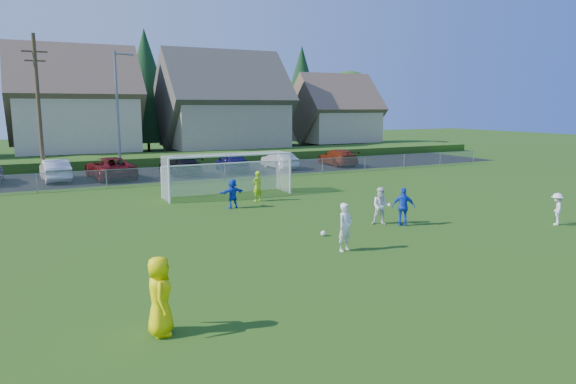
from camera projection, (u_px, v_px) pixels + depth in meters
name	position (u px, v px, depth m)	size (l,w,h in m)	color
ground	(402.00, 273.00, 16.13)	(160.00, 160.00, 0.00)	#193D0C
asphalt_lot	(177.00, 173.00, 40.38)	(60.00, 60.00, 0.00)	black
grass_embankment	(156.00, 159.00, 46.93)	(70.00, 6.00, 0.80)	#1E420F
soccer_ball	(323.00, 233.00, 20.76)	(0.22, 0.22, 0.22)	white
referee	(160.00, 296.00, 11.69)	(0.91, 0.59, 1.86)	#FFEE05
player_white_a	(345.00, 227.00, 18.52)	(0.64, 0.42, 1.76)	white
player_white_b	(381.00, 206.00, 22.65)	(0.81, 0.63, 1.67)	white
player_white_c	(557.00, 209.00, 22.61)	(0.92, 0.53, 1.43)	white
player_blue_a	(403.00, 207.00, 22.46)	(0.99, 0.41, 1.69)	blue
player_blue_b	(232.00, 193.00, 26.36)	(1.41, 0.45, 1.52)	blue
goalkeeper	(257.00, 186.00, 28.27)	(0.61, 0.40, 1.68)	#A6E01A
car_b	(55.00, 170.00, 35.84)	(1.63, 4.68, 1.54)	silver
car_c	(110.00, 168.00, 37.09)	(2.60, 5.64, 1.57)	#590A0C
car_d	(180.00, 165.00, 39.23)	(2.08, 5.12, 1.49)	black
car_e	(232.00, 162.00, 41.15)	(1.84, 4.57, 1.56)	#17154C
car_f	(279.00, 160.00, 42.94)	(1.47, 4.22, 1.39)	#B8B8B8
car_g	(338.00, 157.00, 45.40)	(2.01, 4.96, 1.44)	maroon
soccer_goal	(227.00, 168.00, 30.01)	(7.42, 1.90, 2.50)	white
chainlink_fence	(198.00, 173.00, 35.43)	(52.06, 0.06, 1.20)	gray
streetlight	(118.00, 111.00, 36.30)	(1.38, 0.18, 9.00)	slate
utility_pole	(39.00, 107.00, 34.90)	(1.60, 0.26, 10.00)	#473321
houses_row	(157.00, 85.00, 53.24)	(53.90, 11.45, 13.27)	tan
tree_row	(137.00, 91.00, 58.43)	(65.98, 12.36, 13.80)	#382616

